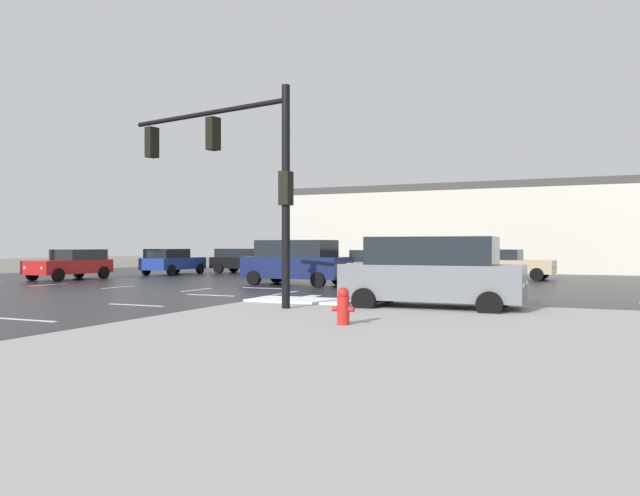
{
  "coord_description": "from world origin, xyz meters",
  "views": [
    {
      "loc": [
        12.48,
        -20.85,
        1.82
      ],
      "look_at": [
        1.5,
        4.42,
        1.7
      ],
      "focal_mm": 34.8,
      "sensor_mm": 36.0,
      "label": 1
    }
  ],
  "objects": [
    {
      "name": "fire_hydrant",
      "position": [
        7.72,
        -8.66,
        0.54
      ],
      "size": [
        0.48,
        0.26,
        0.79
      ],
      "color": "red",
      "rests_on": "sidewalk_corner"
    },
    {
      "name": "strip_building_background",
      "position": [
        5.08,
        24.21,
        3.0
      ],
      "size": [
        26.35,
        8.0,
        5.99
      ],
      "color": "beige",
      "rests_on": "ground_plane"
    },
    {
      "name": "suv_navy",
      "position": [
        0.41,
        4.26,
        1.09
      ],
      "size": [
        4.95,
        2.47,
        2.03
      ],
      "rotation": [
        0.0,
        0.0,
        -0.08
      ],
      "color": "#141E47",
      "rests_on": "road_asphalt"
    },
    {
      "name": "traffic_signal_mast",
      "position": [
        3.41,
        -5.74,
        4.16
      ],
      "size": [
        6.0,
        1.44,
        5.95
      ],
      "rotation": [
        0.0,
        0.0,
        2.94
      ],
      "color": "black",
      "rests_on": "sidewalk_corner"
    },
    {
      "name": "road_asphalt",
      "position": [
        0.0,
        0.0,
        0.01
      ],
      "size": [
        44.0,
        44.0,
        0.02
      ],
      "primitive_type": "cube",
      "color": "#232326",
      "rests_on": "ground_plane"
    },
    {
      "name": "lane_markings",
      "position": [
        1.2,
        -1.38,
        0.02
      ],
      "size": [
        36.15,
        36.15,
        0.01
      ],
      "color": "silver",
      "rests_on": "road_asphalt"
    },
    {
      "name": "sidewalk_corner",
      "position": [
        12.0,
        -12.0,
        0.07
      ],
      "size": [
        18.0,
        18.0,
        0.14
      ],
      "primitive_type": "cube",
      "color": "#9E9E99",
      "rests_on": "ground_plane"
    },
    {
      "name": "sedan_tan",
      "position": [
        8.45,
        13.11,
        0.85
      ],
      "size": [
        4.65,
        2.34,
        1.58
      ],
      "rotation": [
        0.0,
        0.0,
        -0.09
      ],
      "color": "tan",
      "rests_on": "road_asphalt"
    },
    {
      "name": "ground_plane",
      "position": [
        0.0,
        0.0,
        0.0
      ],
      "size": [
        120.0,
        120.0,
        0.0
      ],
      "primitive_type": "plane",
      "color": "slate"
    },
    {
      "name": "sedan_black",
      "position": [
        -7.79,
        13.6,
        0.85
      ],
      "size": [
        4.55,
        2.05,
        1.58
      ],
      "rotation": [
        0.0,
        0.0,
        -0.01
      ],
      "color": "black",
      "rests_on": "road_asphalt"
    },
    {
      "name": "sedan_red",
      "position": [
        -12.46,
        3.78,
        0.85
      ],
      "size": [
        2.1,
        4.57,
        1.58
      ],
      "rotation": [
        0.0,
        0.0,
        -1.59
      ],
      "color": "#B21919",
      "rests_on": "road_asphalt"
    },
    {
      "name": "suv_grey",
      "position": [
        8.57,
        -4.18,
        1.09
      ],
      "size": [
        4.87,
        2.25,
        2.03
      ],
      "rotation": [
        0.0,
        0.0,
        0.02
      ],
      "color": "slate",
      "rests_on": "road_asphalt"
    },
    {
      "name": "sedan_blue",
      "position": [
        -11.02,
        10.41,
        0.85
      ],
      "size": [
        2.12,
        4.58,
        1.58
      ],
      "rotation": [
        0.0,
        0.0,
        1.6
      ],
      "color": "navy",
      "rests_on": "road_asphalt"
    },
    {
      "name": "snow_strip_curbside",
      "position": [
        5.0,
        -4.0,
        0.17
      ],
      "size": [
        4.0,
        1.6,
        0.06
      ],
      "primitive_type": "cube",
      "color": "white",
      "rests_on": "sidewalk_corner"
    },
    {
      "name": "sedan_white",
      "position": [
        3.12,
        6.66,
        0.85
      ],
      "size": [
        2.22,
        4.61,
        1.58
      ],
      "rotation": [
        0.0,
        0.0,
        -1.52
      ],
      "color": "white",
      "rests_on": "road_asphalt"
    }
  ]
}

